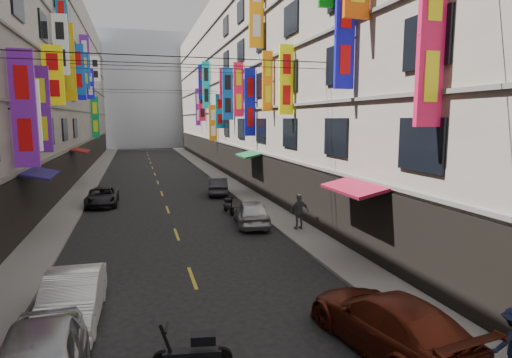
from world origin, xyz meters
TOP-DOWN VIEW (x-y plane):
  - sidewalk_left at (-6.00, 42.00)m, footprint 2.00×90.00m
  - sidewalk_right at (6.00, 42.00)m, footprint 2.00×90.00m
  - building_row_right at (11.99, 42.00)m, footprint 10.14×90.00m
  - haze_block at (0.00, 92.00)m, footprint 18.00×8.00m
  - shop_signage at (-0.11, 34.98)m, footprint 14.00×55.00m
  - street_awnings at (-1.26, 26.00)m, footprint 13.99×35.20m
  - overhead_cables at (0.00, 30.00)m, footprint 14.00×38.04m
  - lane_markings at (0.00, 39.00)m, footprint 0.12×80.20m
  - scooter_crossing at (-0.69, 12.33)m, footprint 1.80×0.59m
  - scooter_far_right at (3.45, 27.92)m, footprint 0.50×1.80m
  - car_left_mid at (-3.62, 15.53)m, footprint 1.56×4.21m
  - car_left_far at (-4.00, 32.51)m, footprint 1.96×4.21m
  - car_right_near at (4.00, 11.92)m, footprint 2.69×5.15m
  - car_right_mid at (4.00, 24.75)m, footprint 2.14×4.24m
  - car_right_far at (4.00, 34.38)m, footprint 1.97×4.08m
  - pedestrian_rfar at (5.99, 22.92)m, footprint 1.08×0.66m

SIDE VIEW (x-z plane):
  - lane_markings at x=0.00m, z-range 0.00..0.01m
  - sidewalk_left at x=-6.00m, z-range 0.00..0.12m
  - sidewalk_right at x=6.00m, z-range 0.00..0.12m
  - scooter_crossing at x=-0.69m, z-range -0.13..1.01m
  - scooter_far_right at x=3.45m, z-range -0.13..1.01m
  - car_left_far at x=-4.00m, z-range 0.00..1.17m
  - car_right_far at x=4.00m, z-range 0.00..1.29m
  - car_left_mid at x=-3.62m, z-range 0.00..1.38m
  - car_right_mid at x=4.00m, z-range 0.00..1.39m
  - car_right_near at x=4.00m, z-range 0.00..1.43m
  - pedestrian_rfar at x=5.99m, z-range 0.12..1.90m
  - street_awnings at x=-1.26m, z-range 2.80..3.20m
  - overhead_cables at x=0.00m, z-range 8.18..9.42m
  - shop_signage at x=-0.11m, z-range 2.92..15.23m
  - building_row_right at x=11.99m, z-range -0.01..18.99m
  - haze_block at x=0.00m, z-range 0.00..22.00m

